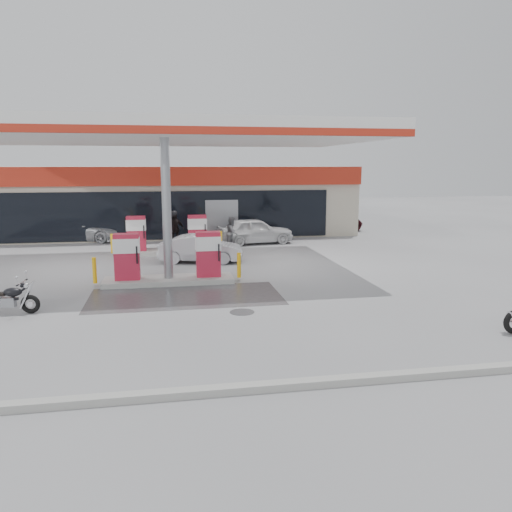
{
  "coord_description": "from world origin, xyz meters",
  "views": [
    {
      "loc": [
        -0.03,
        -15.41,
        4.09
      ],
      "look_at": [
        2.79,
        0.15,
        1.2
      ],
      "focal_mm": 35.0,
      "sensor_mm": 36.0,
      "label": 1
    }
  ],
  "objects": [
    {
      "name": "sedan_white",
      "position": [
        4.54,
        10.2,
        0.69
      ],
      "size": [
        4.23,
        2.24,
        1.37
      ],
      "primitive_type": "imported",
      "rotation": [
        0.0,
        0.0,
        1.73
      ],
      "color": "silver",
      "rests_on": "ground"
    },
    {
      "name": "pump_island_far",
      "position": [
        0.0,
        8.0,
        0.71
      ],
      "size": [
        5.14,
        1.3,
        1.78
      ],
      "color": "#9E9E99",
      "rests_on": "ground"
    },
    {
      "name": "attendant",
      "position": [
        3.19,
        9.0,
        0.78
      ],
      "size": [
        0.85,
        0.94,
        1.57
      ],
      "primitive_type": "imported",
      "rotation": [
        0.0,
        0.0,
        1.15
      ],
      "color": "#5A5B60",
      "rests_on": "ground"
    },
    {
      "name": "ground",
      "position": [
        0.0,
        0.0,
        0.0
      ],
      "size": [
        90.0,
        90.0,
        0.0
      ],
      "primitive_type": "plane",
      "color": "gray",
      "rests_on": "ground"
    },
    {
      "name": "canopy",
      "position": [
        0.0,
        5.0,
        5.27
      ],
      "size": [
        16.0,
        10.02,
        5.51
      ],
      "color": "silver",
      "rests_on": "ground"
    },
    {
      "name": "biker_walking",
      "position": [
        0.38,
        10.2,
        0.85
      ],
      "size": [
        1.03,
        0.49,
        1.71
      ],
      "primitive_type": "imported",
      "rotation": [
        0.0,
        0.0,
        0.07
      ],
      "color": "black",
      "rests_on": "ground"
    },
    {
      "name": "store_building",
      "position": [
        0.01,
        15.94,
        2.01
      ],
      "size": [
        22.0,
        8.22,
        4.0
      ],
      "color": "#BEB59F",
      "rests_on": "ground"
    },
    {
      "name": "wet_patch",
      "position": [
        0.5,
        0.0,
        0.0
      ],
      "size": [
        6.0,
        3.0,
        0.0
      ],
      "primitive_type": "cube",
      "color": "#4C4C4F",
      "rests_on": "ground"
    },
    {
      "name": "parked_car_left",
      "position": [
        -4.5,
        12.89,
        0.65
      ],
      "size": [
        4.82,
        3.22,
        1.3
      ],
      "primitive_type": "imported",
      "rotation": [
        0.0,
        0.0,
        1.22
      ],
      "color": "#A7AAAF",
      "rests_on": "ground"
    },
    {
      "name": "drain_cover",
      "position": [
        2.0,
        -2.0,
        0.0
      ],
      "size": [
        0.7,
        0.7,
        0.01
      ],
      "primitive_type": "cylinder",
      "color": "#38383A",
      "rests_on": "ground"
    },
    {
      "name": "parked_car_right",
      "position": [
        10.0,
        14.0,
        0.61
      ],
      "size": [
        4.84,
        3.68,
        1.22
      ],
      "primitive_type": "imported",
      "rotation": [
        0.0,
        0.0,
        2.0
      ],
      "color": "#460F16",
      "rests_on": "ground"
    },
    {
      "name": "kerb",
      "position": [
        0.0,
        -7.0,
        0.07
      ],
      "size": [
        28.0,
        0.25,
        0.15
      ],
      "primitive_type": "cube",
      "color": "gray",
      "rests_on": "ground"
    },
    {
      "name": "parked_motorcycle",
      "position": [
        -4.42,
        -1.0,
        0.4
      ],
      "size": [
        1.77,
        0.68,
        0.91
      ],
      "rotation": [
        0.0,
        0.0,
        -0.09
      ],
      "color": "black",
      "rests_on": "ground"
    },
    {
      "name": "hatchback_silver",
      "position": [
        1.38,
        5.6,
        0.58
      ],
      "size": [
        3.72,
        1.93,
        1.17
      ],
      "primitive_type": "imported",
      "rotation": [
        0.0,
        0.0,
        1.37
      ],
      "color": "#A8AAB1",
      "rests_on": "ground"
    },
    {
      "name": "pump_island_near",
      "position": [
        0.0,
        2.0,
        0.71
      ],
      "size": [
        5.14,
        1.3,
        1.78
      ],
      "color": "#9E9E99",
      "rests_on": "ground"
    }
  ]
}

